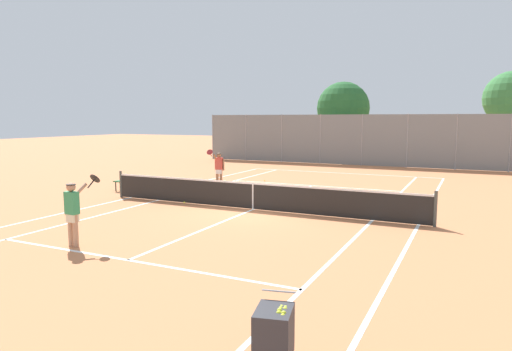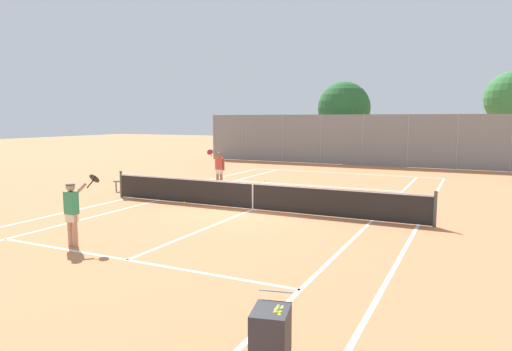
{
  "view_description": "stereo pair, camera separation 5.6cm",
  "coord_description": "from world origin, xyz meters",
  "px_view_note": "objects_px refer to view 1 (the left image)",
  "views": [
    {
      "loc": [
        6.88,
        -14.1,
        3.16
      ],
      "look_at": [
        -0.6,
        1.5,
        1.0
      ],
      "focal_mm": 32.0,
      "sensor_mm": 36.0,
      "label": 1
    },
    {
      "loc": [
        6.93,
        -14.08,
        3.16
      ],
      "look_at": [
        -0.6,
        1.5,
        1.0
      ],
      "focal_mm": 32.0,
      "sensor_mm": 36.0,
      "label": 2
    }
  ],
  "objects_px": {
    "courtside_bench": "(128,180)",
    "loose_tennis_ball_2": "(378,216)",
    "tennis_net": "(253,195)",
    "loose_tennis_ball_1": "(208,182)",
    "tree_behind_left": "(344,109)",
    "tree_behind_right": "(510,100)",
    "player_far_left": "(219,167)",
    "player_near_side": "(73,210)",
    "loose_tennis_ball_0": "(265,181)",
    "ball_cart": "(274,334)",
    "loose_tennis_ball_5": "(184,202)"
  },
  "relations": [
    {
      "from": "player_far_left",
      "to": "loose_tennis_ball_0",
      "type": "bearing_deg",
      "value": 68.23
    },
    {
      "from": "player_far_left",
      "to": "courtside_bench",
      "type": "height_order",
      "value": "player_far_left"
    },
    {
      "from": "loose_tennis_ball_1",
      "to": "loose_tennis_ball_2",
      "type": "relative_size",
      "value": 1.0
    },
    {
      "from": "tree_behind_right",
      "to": "ball_cart",
      "type": "bearing_deg",
      "value": -97.79
    },
    {
      "from": "courtside_bench",
      "to": "ball_cart",
      "type": "bearing_deg",
      "value": -42.61
    },
    {
      "from": "player_far_left",
      "to": "loose_tennis_ball_1",
      "type": "height_order",
      "value": "player_far_left"
    },
    {
      "from": "tennis_net",
      "to": "player_far_left",
      "type": "bearing_deg",
      "value": 132.53
    },
    {
      "from": "courtside_bench",
      "to": "tree_behind_left",
      "type": "distance_m",
      "value": 19.25
    },
    {
      "from": "loose_tennis_ball_1",
      "to": "loose_tennis_ball_5",
      "type": "relative_size",
      "value": 1.0
    },
    {
      "from": "ball_cart",
      "to": "tree_behind_right",
      "type": "distance_m",
      "value": 30.05
    },
    {
      "from": "loose_tennis_ball_5",
      "to": "tree_behind_left",
      "type": "relative_size",
      "value": 0.01
    },
    {
      "from": "ball_cart",
      "to": "loose_tennis_ball_0",
      "type": "xyz_separation_m",
      "value": [
        -7.44,
        16.04,
        -0.5
      ]
    },
    {
      "from": "tennis_net",
      "to": "player_near_side",
      "type": "relative_size",
      "value": 6.76
    },
    {
      "from": "loose_tennis_ball_2",
      "to": "loose_tennis_ball_5",
      "type": "height_order",
      "value": "same"
    },
    {
      "from": "loose_tennis_ball_5",
      "to": "tree_behind_right",
      "type": "bearing_deg",
      "value": 60.19
    },
    {
      "from": "loose_tennis_ball_0",
      "to": "loose_tennis_ball_5",
      "type": "height_order",
      "value": "same"
    },
    {
      "from": "loose_tennis_ball_0",
      "to": "tree_behind_left",
      "type": "distance_m",
      "value": 13.71
    },
    {
      "from": "player_near_side",
      "to": "player_far_left",
      "type": "bearing_deg",
      "value": 99.79
    },
    {
      "from": "player_near_side",
      "to": "player_far_left",
      "type": "xyz_separation_m",
      "value": [
        -1.75,
        10.17,
        0.0
      ]
    },
    {
      "from": "ball_cart",
      "to": "player_near_side",
      "type": "bearing_deg",
      "value": 155.14
    },
    {
      "from": "courtside_bench",
      "to": "tree_behind_right",
      "type": "relative_size",
      "value": 0.24
    },
    {
      "from": "tree_behind_left",
      "to": "loose_tennis_ball_5",
      "type": "bearing_deg",
      "value": -92.06
    },
    {
      "from": "player_near_side",
      "to": "tree_behind_right",
      "type": "relative_size",
      "value": 0.28
    },
    {
      "from": "courtside_bench",
      "to": "tree_behind_left",
      "type": "relative_size",
      "value": 0.25
    },
    {
      "from": "loose_tennis_ball_1",
      "to": "loose_tennis_ball_5",
      "type": "height_order",
      "value": "same"
    },
    {
      "from": "tennis_net",
      "to": "tree_behind_left",
      "type": "relative_size",
      "value": 2.03
    },
    {
      "from": "tree_behind_left",
      "to": "tree_behind_right",
      "type": "height_order",
      "value": "tree_behind_right"
    },
    {
      "from": "loose_tennis_ball_1",
      "to": "loose_tennis_ball_2",
      "type": "xyz_separation_m",
      "value": [
        9.2,
        -4.47,
        0.0
      ]
    },
    {
      "from": "player_far_left",
      "to": "courtside_bench",
      "type": "xyz_separation_m",
      "value": [
        -3.34,
        -2.39,
        -0.52
      ]
    },
    {
      "from": "ball_cart",
      "to": "loose_tennis_ball_5",
      "type": "bearing_deg",
      "value": 129.78
    },
    {
      "from": "loose_tennis_ball_0",
      "to": "loose_tennis_ball_1",
      "type": "relative_size",
      "value": 1.0
    },
    {
      "from": "courtside_bench",
      "to": "loose_tennis_ball_2",
      "type": "bearing_deg",
      "value": -5.01
    },
    {
      "from": "player_near_side",
      "to": "loose_tennis_ball_0",
      "type": "relative_size",
      "value": 26.88
    },
    {
      "from": "tennis_net",
      "to": "loose_tennis_ball_1",
      "type": "bearing_deg",
      "value": 134.11
    },
    {
      "from": "player_far_left",
      "to": "tennis_net",
      "type": "bearing_deg",
      "value": -47.47
    },
    {
      "from": "player_near_side",
      "to": "tree_behind_left",
      "type": "distance_m",
      "value": 26.22
    },
    {
      "from": "ball_cart",
      "to": "tree_behind_right",
      "type": "relative_size",
      "value": 0.15
    },
    {
      "from": "player_far_left",
      "to": "loose_tennis_ball_1",
      "type": "xyz_separation_m",
      "value": [
        -1.28,
        1.1,
        -0.89
      ]
    },
    {
      "from": "loose_tennis_ball_0",
      "to": "loose_tennis_ball_5",
      "type": "bearing_deg",
      "value": -91.55
    },
    {
      "from": "tennis_net",
      "to": "ball_cart",
      "type": "xyz_separation_m",
      "value": [
        4.78,
        -9.22,
        0.02
      ]
    },
    {
      "from": "ball_cart",
      "to": "courtside_bench",
      "type": "bearing_deg",
      "value": 137.39
    },
    {
      "from": "ball_cart",
      "to": "loose_tennis_ball_2",
      "type": "xyz_separation_m",
      "value": [
        -0.61,
        9.93,
        -0.5
      ]
    },
    {
      "from": "player_far_left",
      "to": "loose_tennis_ball_1",
      "type": "relative_size",
      "value": 26.88
    },
    {
      "from": "tennis_net",
      "to": "player_near_side",
      "type": "xyz_separation_m",
      "value": [
        -2.0,
        -6.08,
        0.42
      ]
    },
    {
      "from": "ball_cart",
      "to": "loose_tennis_ball_1",
      "type": "distance_m",
      "value": 17.44
    },
    {
      "from": "tennis_net",
      "to": "loose_tennis_ball_1",
      "type": "xyz_separation_m",
      "value": [
        -5.03,
        5.19,
        -0.48
      ]
    },
    {
      "from": "loose_tennis_ball_0",
      "to": "loose_tennis_ball_1",
      "type": "height_order",
      "value": "same"
    },
    {
      "from": "ball_cart",
      "to": "player_far_left",
      "type": "bearing_deg",
      "value": 122.66
    },
    {
      "from": "tennis_net",
      "to": "courtside_bench",
      "type": "height_order",
      "value": "tennis_net"
    },
    {
      "from": "ball_cart",
      "to": "loose_tennis_ball_1",
      "type": "bearing_deg",
      "value": 124.25
    }
  ]
}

